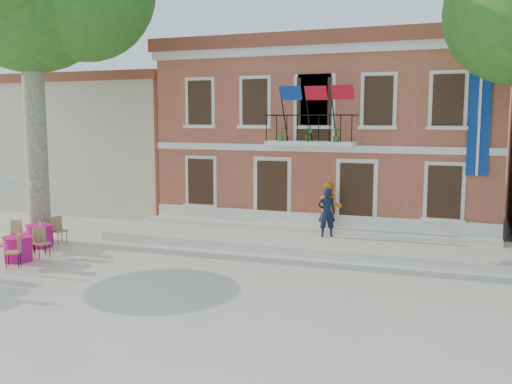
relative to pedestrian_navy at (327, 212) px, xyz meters
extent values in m
plane|color=beige|center=(-2.80, -4.83, -1.15)|extent=(90.00, 90.00, 0.00)
cube|color=#B65B41|center=(-0.80, 5.17, 2.35)|extent=(13.00, 8.00, 7.00)
cube|color=brown|center=(-0.80, 5.17, 6.10)|extent=(13.50, 8.50, 0.50)
cube|color=silver|center=(-0.80, 1.22, 5.70)|extent=(13.30, 0.35, 0.35)
cube|color=silver|center=(-0.80, 0.72, 2.35)|extent=(3.20, 0.90, 0.15)
cube|color=black|center=(-0.80, 0.32, 3.35)|extent=(3.20, 0.04, 0.04)
cube|color=navy|center=(4.80, 1.11, 3.15)|extent=(0.70, 0.05, 3.60)
cube|color=navy|center=(-1.70, -0.03, 4.10)|extent=(0.76, 0.27, 0.47)
cube|color=red|center=(-0.80, -0.03, 4.10)|extent=(0.76, 0.29, 0.47)
cube|color=red|center=(0.10, -0.03, 4.10)|extent=(0.76, 0.27, 0.47)
imported|color=#26591E|center=(-1.80, 0.42, 2.66)|extent=(0.43, 0.37, 0.48)
imported|color=#26591E|center=(-0.80, 0.42, 2.66)|extent=(0.26, 0.21, 0.48)
imported|color=#26591E|center=(0.20, 0.42, 2.66)|extent=(0.27, 0.27, 0.48)
cube|color=beige|center=(-12.30, 6.17, 1.85)|extent=(9.00, 9.00, 6.00)
cube|color=brown|center=(-12.30, 6.17, 5.05)|extent=(9.40, 9.40, 0.40)
cube|color=silver|center=(-0.80, -0.43, -1.00)|extent=(14.00, 3.40, 0.30)
cylinder|color=#A59E84|center=(-9.72, -3.08, 2.70)|extent=(0.74, 0.74, 7.71)
imported|color=black|center=(0.00, 0.00, 0.00)|extent=(0.73, 0.62, 1.70)
imported|color=orange|center=(-0.05, 0.69, 0.05)|extent=(1.07, 0.96, 1.81)
cylinder|color=#DF158A|center=(-8.36, -5.62, -0.78)|extent=(0.84, 0.84, 0.75)
cylinder|color=#DF158A|center=(-8.36, -5.62, -0.39)|extent=(0.90, 0.90, 0.02)
cube|color=tan|center=(-7.95, -6.25, -0.68)|extent=(0.58, 0.58, 0.95)
cube|color=tan|center=(-8.02, -4.95, -0.68)|extent=(0.57, 0.57, 0.95)
cylinder|color=#DF158A|center=(-9.12, -3.81, -0.78)|extent=(0.84, 0.84, 0.75)
cylinder|color=#DF158A|center=(-9.12, -3.81, -0.39)|extent=(0.90, 0.90, 0.02)
cube|color=tan|center=(-9.86, -3.93, -0.68)|extent=(0.48, 0.48, 0.95)
cube|color=tan|center=(-8.64, -4.38, -0.68)|extent=(0.59, 0.59, 0.95)
cube|color=tan|center=(-8.86, -3.10, -0.68)|extent=(0.54, 0.54, 0.95)
camera|label=1|loc=(4.61, -19.11, 3.22)|focal=40.00mm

